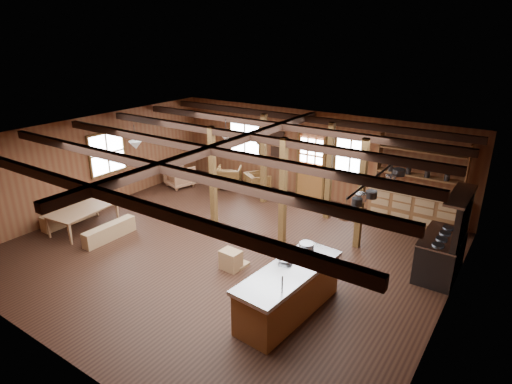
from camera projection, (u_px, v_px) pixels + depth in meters
room at (225, 198)px, 10.14m from camera, size 10.04×9.04×2.84m
ceiling_joists at (228, 144)px, 9.82m from camera, size 9.80×8.82×0.18m
timber_posts at (288, 178)px, 11.48m from camera, size 3.95×2.35×2.80m
back_door at (311, 171)px, 13.77m from camera, size 1.02×0.08×2.15m
window_back_left at (245, 138)px, 14.88m from camera, size 1.32×0.06×1.32m
window_back_right at (351, 155)px, 12.84m from camera, size 1.02×0.06×1.32m
window_left at (107, 153)px, 13.06m from camera, size 0.14×1.24×1.32m
notice_boards at (272, 141)px, 14.29m from camera, size 1.08×0.03×0.90m
back_counter at (415, 204)px, 11.89m from camera, size 2.55×0.60×2.45m
pendant_lamps at (182, 141)px, 11.79m from camera, size 1.86×2.36×0.66m
pot_rack at (376, 189)px, 8.25m from camera, size 0.40×3.00×0.46m
kitchen_island at (289, 291)px, 8.13m from camera, size 1.08×2.56×1.20m
step_stool at (231, 260)px, 9.73m from camera, size 0.53×0.39×0.46m
commercial_range at (444, 249)px, 9.35m from camera, size 0.82×1.60×1.97m
dining_table at (85, 219)px, 11.62m from camera, size 1.19×1.90×0.63m
bench_wall at (69, 216)px, 12.05m from camera, size 0.30×1.58×0.43m
bench_aisle at (110, 232)px, 11.13m from camera, size 0.28×1.50×0.41m
armchair_a at (229, 177)px, 14.73m from camera, size 1.08×1.09×0.74m
armchair_b at (257, 183)px, 14.32m from camera, size 1.00×1.00×0.67m
armchair_c at (180, 176)px, 14.85m from camera, size 1.02×1.04×0.77m
counter_pot at (307, 247)px, 8.63m from camera, size 0.30×0.30×0.18m
bowl at (285, 260)px, 8.24m from camera, size 0.36×0.36×0.07m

